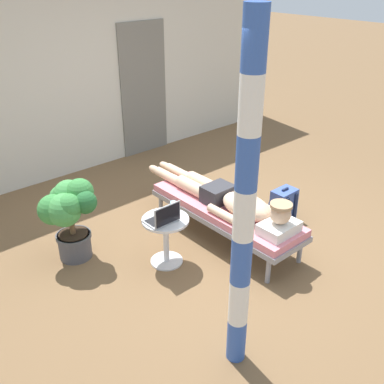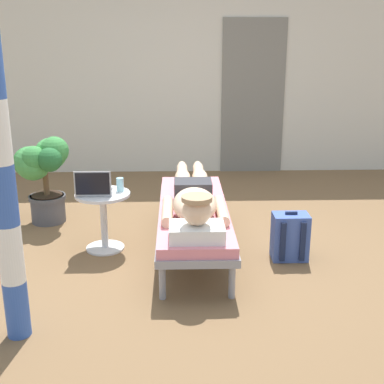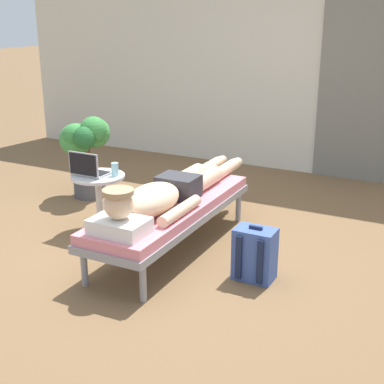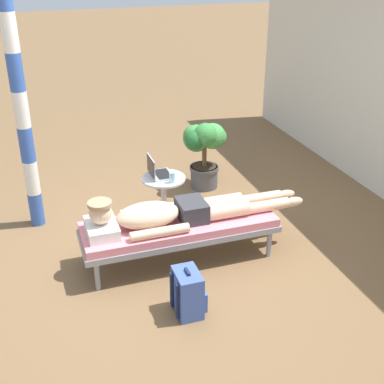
# 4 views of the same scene
# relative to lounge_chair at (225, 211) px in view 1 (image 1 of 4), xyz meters

# --- Properties ---
(ground_plane) EXTENTS (40.00, 40.00, 0.00)m
(ground_plane) POSITION_rel_lounge_chair_xyz_m (-0.05, -0.06, -0.35)
(ground_plane) COLOR brown
(house_wall_back) EXTENTS (7.60, 0.20, 2.70)m
(house_wall_back) POSITION_rel_lounge_chair_xyz_m (-0.00, 2.83, 1.00)
(house_wall_back) COLOR beige
(house_wall_back) RESTS_ON ground
(house_door_panel) EXTENTS (0.84, 0.03, 2.04)m
(house_door_panel) POSITION_rel_lounge_chair_xyz_m (0.89, 2.72, 0.67)
(house_door_panel) COLOR slate
(house_door_panel) RESTS_ON ground
(lounge_chair) EXTENTS (0.60, 1.91, 0.42)m
(lounge_chair) POSITION_rel_lounge_chair_xyz_m (0.00, 0.00, 0.00)
(lounge_chair) COLOR gray
(lounge_chair) RESTS_ON ground
(person_reclining) EXTENTS (0.53, 2.17, 0.33)m
(person_reclining) POSITION_rel_lounge_chair_xyz_m (0.00, -0.07, 0.17)
(person_reclining) COLOR white
(person_reclining) RESTS_ON lounge_chair
(side_table) EXTENTS (0.48, 0.48, 0.52)m
(side_table) POSITION_rel_lounge_chair_xyz_m (-0.79, 0.07, 0.01)
(side_table) COLOR silver
(side_table) RESTS_ON ground
(laptop) EXTENTS (0.31, 0.24, 0.23)m
(laptop) POSITION_rel_lounge_chair_xyz_m (-0.85, 0.02, 0.24)
(laptop) COLOR #A5A8AD
(laptop) RESTS_ON side_table
(drink_glass) EXTENTS (0.06, 0.06, 0.12)m
(drink_glass) POSITION_rel_lounge_chair_xyz_m (-0.64, 0.12, 0.24)
(drink_glass) COLOR #99D8E5
(drink_glass) RESTS_ON side_table
(backpack) EXTENTS (0.30, 0.26, 0.42)m
(backpack) POSITION_rel_lounge_chair_xyz_m (0.81, -0.18, -0.15)
(backpack) COLOR #3F59A5
(backpack) RESTS_ON ground
(potted_plant) EXTENTS (0.57, 0.56, 0.89)m
(potted_plant) POSITION_rel_lounge_chair_xyz_m (-1.47, 0.78, 0.23)
(potted_plant) COLOR #4C4C51
(potted_plant) RESTS_ON ground
(porch_post) EXTENTS (0.15, 0.15, 2.63)m
(porch_post) POSITION_rel_lounge_chair_xyz_m (-1.16, -1.29, 0.97)
(porch_post) COLOR #3359B2
(porch_post) RESTS_ON ground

